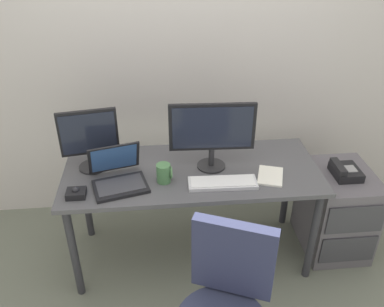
# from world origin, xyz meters

# --- Properties ---
(ground_plane) EXTENTS (8.00, 8.00, 0.00)m
(ground_plane) POSITION_xyz_m (0.00, 0.00, 0.00)
(ground_plane) COLOR slate
(back_wall) EXTENTS (6.00, 0.10, 2.80)m
(back_wall) POSITION_xyz_m (0.00, 0.69, 1.40)
(back_wall) COLOR beige
(back_wall) RESTS_ON ground
(desk) EXTENTS (1.62, 0.68, 0.72)m
(desk) POSITION_xyz_m (0.00, 0.00, 0.64)
(desk) COLOR #4C4C4F
(desk) RESTS_ON ground
(file_cabinet) EXTENTS (0.42, 0.53, 0.62)m
(file_cabinet) POSITION_xyz_m (1.02, 0.01, 0.31)
(file_cabinet) COLOR #5C585E
(file_cabinet) RESTS_ON ground
(desk_phone) EXTENTS (0.17, 0.20, 0.09)m
(desk_phone) POSITION_xyz_m (1.01, -0.01, 0.65)
(desk_phone) COLOR black
(desk_phone) RESTS_ON file_cabinet
(monitor_main) EXTENTS (0.53, 0.18, 0.44)m
(monitor_main) POSITION_xyz_m (0.13, 0.02, 0.98)
(monitor_main) COLOR #262628
(monitor_main) RESTS_ON desk
(monitor_side) EXTENTS (0.35, 0.18, 0.40)m
(monitor_side) POSITION_xyz_m (-0.62, 0.09, 0.94)
(monitor_side) COLOR #262628
(monitor_side) RESTS_ON desk
(keyboard) EXTENTS (0.41, 0.15, 0.03)m
(keyboard) POSITION_xyz_m (0.17, -0.18, 0.73)
(keyboard) COLOR silver
(keyboard) RESTS_ON desk
(laptop) EXTENTS (0.38, 0.37, 0.23)m
(laptop) POSITION_xyz_m (-0.45, -0.10, 0.77)
(laptop) COLOR black
(laptop) RESTS_ON desk
(trackball_mouse) EXTENTS (0.11, 0.09, 0.07)m
(trackball_mouse) POSITION_xyz_m (-0.69, -0.21, 0.74)
(trackball_mouse) COLOR black
(trackball_mouse) RESTS_ON desk
(coffee_mug) EXTENTS (0.10, 0.09, 0.12)m
(coffee_mug) POSITION_xyz_m (-0.18, -0.11, 0.78)
(coffee_mug) COLOR #487B49
(coffee_mug) RESTS_ON desk
(paper_notepad) EXTENTS (0.20, 0.24, 0.01)m
(paper_notepad) POSITION_xyz_m (0.47, -0.12, 0.73)
(paper_notepad) COLOR white
(paper_notepad) RESTS_ON desk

